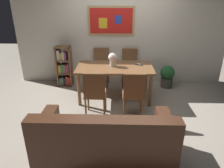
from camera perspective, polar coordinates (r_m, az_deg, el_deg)
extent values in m
plane|color=gray|center=(4.27, 2.24, -6.86)|extent=(12.00, 12.00, 0.00)
cube|color=silver|center=(5.31, 2.36, 14.06)|extent=(5.20, 0.10, 2.60)
cube|color=tan|center=(5.21, -0.23, 16.76)|extent=(1.11, 0.02, 0.68)
cube|color=red|center=(5.19, -0.23, 16.74)|extent=(1.01, 0.01, 0.58)
cube|color=gold|center=(5.20, -2.47, 16.16)|extent=(0.20, 0.00, 0.24)
cube|color=#263FA5|center=(5.18, 1.69, 17.09)|extent=(0.17, 0.00, 0.19)
cube|color=brown|center=(4.44, 0.77, 4.54)|extent=(1.60, 0.87, 0.04)
cylinder|color=brown|center=(4.32, -8.94, -1.58)|extent=(0.07, 0.07, 0.70)
cylinder|color=brown|center=(4.30, 10.31, -1.81)|extent=(0.07, 0.07, 0.70)
cylinder|color=brown|center=(4.97, -7.52, 1.86)|extent=(0.07, 0.07, 0.70)
cylinder|color=brown|center=(4.95, 9.19, 1.67)|extent=(0.07, 0.07, 0.70)
cube|color=brown|center=(3.89, 5.81, -2.88)|extent=(0.40, 0.40, 0.03)
cube|color=#C6B299|center=(3.88, 5.83, -2.52)|extent=(0.36, 0.36, 0.03)
cylinder|color=brown|center=(3.83, 3.29, -7.00)|extent=(0.04, 0.04, 0.42)
cylinder|color=brown|center=(3.86, 8.38, -7.01)|extent=(0.04, 0.04, 0.42)
cylinder|color=brown|center=(4.13, 3.18, -4.63)|extent=(0.04, 0.04, 0.42)
cylinder|color=brown|center=(4.16, 7.89, -4.66)|extent=(0.04, 0.04, 0.42)
cube|color=brown|center=(3.62, 6.14, -0.68)|extent=(0.38, 0.04, 0.46)
cube|color=brown|center=(3.55, 6.28, 2.27)|extent=(0.38, 0.05, 0.06)
cube|color=brown|center=(5.25, -2.96, 4.23)|extent=(0.40, 0.40, 0.03)
cube|color=#C6B299|center=(5.24, -2.96, 4.51)|extent=(0.36, 0.36, 0.03)
cylinder|color=brown|center=(5.47, -0.99, 2.56)|extent=(0.04, 0.04, 0.42)
cylinder|color=brown|center=(5.50, -4.54, 2.59)|extent=(0.04, 0.04, 0.42)
cylinder|color=brown|center=(5.16, -1.17, 1.23)|extent=(0.04, 0.04, 0.42)
cylinder|color=brown|center=(5.18, -4.93, 1.27)|extent=(0.04, 0.04, 0.42)
cube|color=brown|center=(5.35, -2.86, 7.31)|extent=(0.38, 0.04, 0.46)
cube|color=brown|center=(5.29, -2.90, 9.39)|extent=(0.38, 0.05, 0.06)
cube|color=brown|center=(5.22, 4.81, 4.06)|extent=(0.40, 0.40, 0.03)
cube|color=#C6B299|center=(5.21, 4.82, 4.34)|extent=(0.36, 0.36, 0.03)
cylinder|color=brown|center=(5.46, 6.43, 2.38)|extent=(0.04, 0.04, 0.42)
cylinder|color=brown|center=(5.45, 2.86, 2.43)|extent=(0.04, 0.04, 0.42)
cylinder|color=brown|center=(5.15, 6.71, 1.04)|extent=(0.04, 0.04, 0.42)
cylinder|color=brown|center=(5.13, 2.92, 1.09)|extent=(0.04, 0.04, 0.42)
cube|color=brown|center=(5.31, 4.81, 7.16)|extent=(0.38, 0.04, 0.46)
cube|color=brown|center=(5.26, 4.88, 9.26)|extent=(0.38, 0.05, 0.06)
cube|color=brown|center=(3.90, -4.48, -2.75)|extent=(0.40, 0.40, 0.03)
cube|color=#C6B299|center=(3.89, -4.49, -2.38)|extent=(0.36, 0.36, 0.03)
cylinder|color=brown|center=(3.88, -7.15, -6.79)|extent=(0.04, 0.04, 0.42)
cylinder|color=brown|center=(3.84, -2.10, -6.92)|extent=(0.04, 0.04, 0.42)
cylinder|color=brown|center=(4.17, -6.48, -4.47)|extent=(0.04, 0.04, 0.42)
cylinder|color=brown|center=(4.14, -1.79, -4.56)|extent=(0.04, 0.04, 0.42)
cube|color=brown|center=(3.64, -4.89, -0.55)|extent=(0.38, 0.04, 0.46)
cube|color=brown|center=(3.56, -4.99, 2.40)|extent=(0.38, 0.05, 0.06)
cube|color=#472819|center=(3.04, -1.78, -16.44)|extent=(1.80, 0.84, 0.40)
cube|color=#472819|center=(2.53, -2.33, -13.72)|extent=(1.80, 0.20, 0.44)
cube|color=#472819|center=(3.01, -17.74, -10.83)|extent=(0.18, 0.80, 0.22)
cube|color=#472819|center=(2.92, 14.57, -11.55)|extent=(0.18, 0.80, 0.22)
cube|color=#334C72|center=(2.74, -11.77, -12.53)|extent=(0.32, 0.16, 0.33)
cube|color=#B78C33|center=(2.67, -2.10, -12.95)|extent=(0.32, 0.16, 0.33)
cube|color=maroon|center=(2.69, 7.78, -13.01)|extent=(0.32, 0.16, 0.33)
cube|color=brown|center=(5.39, -14.52, 4.73)|extent=(0.03, 0.28, 1.00)
cube|color=brown|center=(5.30, -11.08, 4.76)|extent=(0.03, 0.28, 1.00)
cube|color=brown|center=(5.51, -12.37, -0.06)|extent=(0.36, 0.28, 0.03)
cube|color=brown|center=(5.21, -13.28, 9.82)|extent=(0.36, 0.28, 0.03)
cube|color=brown|center=(5.40, -12.66, 3.06)|extent=(0.30, 0.28, 0.02)
cube|color=brown|center=(5.29, -12.97, 6.46)|extent=(0.30, 0.28, 0.02)
cube|color=#337247|center=(5.50, -13.62, 0.93)|extent=(0.05, 0.22, 0.17)
cube|color=#595960|center=(5.48, -13.08, 1.03)|extent=(0.05, 0.22, 0.19)
cube|color=black|center=(5.47, -12.49, 0.96)|extent=(0.05, 0.22, 0.18)
cube|color=#B2332D|center=(5.45, -11.92, 1.15)|extent=(0.05, 0.22, 0.22)
cube|color=#B2332D|center=(5.44, -11.35, 1.09)|extent=(0.05, 0.22, 0.21)
cube|color=gold|center=(5.39, -13.86, 4.15)|extent=(0.06, 0.22, 0.20)
cube|color=#337247|center=(5.37, -13.18, 4.28)|extent=(0.05, 0.22, 0.22)
cube|color=#595960|center=(5.35, -12.61, 4.26)|extent=(0.05, 0.22, 0.22)
cube|color=#B2332D|center=(5.34, -12.09, 4.20)|extent=(0.04, 0.22, 0.21)
cube|color=#7F3F72|center=(5.33, -11.64, 4.35)|extent=(0.04, 0.22, 0.23)
cube|color=beige|center=(5.29, -14.22, 7.77)|extent=(0.06, 0.22, 0.24)
cube|color=gold|center=(5.28, -13.50, 7.47)|extent=(0.06, 0.22, 0.18)
cube|color=beige|center=(5.26, -12.91, 7.64)|extent=(0.04, 0.22, 0.21)
cube|color=#7F3F72|center=(5.25, -12.37, 7.52)|extent=(0.05, 0.22, 0.18)
cylinder|color=#4C4742|center=(5.42, 14.54, 0.49)|extent=(0.28, 0.28, 0.24)
cylinder|color=#332319|center=(5.38, 14.66, 1.55)|extent=(0.26, 0.26, 0.02)
sphere|color=#235B2D|center=(5.33, 14.81, 3.02)|extent=(0.34, 0.34, 0.34)
cylinder|color=#235B2D|center=(5.29, 15.50, -0.10)|extent=(0.03, 0.03, 0.31)
cylinder|color=#235B2D|center=(5.52, 15.72, 0.99)|extent=(0.03, 0.03, 0.28)
cylinder|color=beige|center=(4.44, 0.15, 5.67)|extent=(0.12, 0.12, 0.13)
sphere|color=silver|center=(4.40, 0.15, 7.27)|extent=(0.18, 0.18, 0.18)
sphere|color=#D86633|center=(4.46, -0.30, 7.66)|extent=(0.05, 0.05, 0.05)
sphere|color=pink|center=(4.34, 0.64, 6.98)|extent=(0.06, 0.06, 0.06)
sphere|color=#EACC4C|center=(4.42, 1.05, 7.23)|extent=(0.05, 0.05, 0.05)
cube|color=black|center=(4.57, 7.35, 5.26)|extent=(0.16, 0.11, 0.02)
cube|color=gray|center=(4.56, 7.35, 5.40)|extent=(0.10, 0.07, 0.00)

